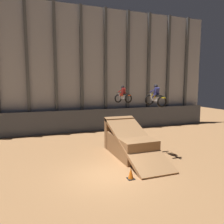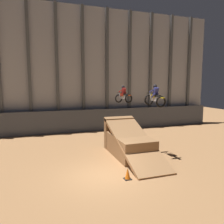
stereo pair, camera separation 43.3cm
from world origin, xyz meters
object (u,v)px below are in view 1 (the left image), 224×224
at_px(hay_bale_trackside, 115,137).
at_px(traffic_cone_near_ramp, 131,174).
at_px(dirt_ramp, 129,142).
at_px(rider_bike_left_air, 123,96).
at_px(rider_bike_right_air, 156,97).

bearing_deg(hay_bale_trackside, traffic_cone_near_ramp, -105.08).
bearing_deg(dirt_ramp, hay_bale_trackside, 83.46).
distance_m(dirt_ramp, rider_bike_left_air, 4.69).
relative_size(dirt_ramp, rider_bike_left_air, 3.37).
bearing_deg(rider_bike_left_air, rider_bike_right_air, -96.75).
xyz_separation_m(rider_bike_right_air, hay_bale_trackside, (-1.15, 4.42, -3.63)).
bearing_deg(rider_bike_right_air, dirt_ramp, 151.88).
bearing_deg(rider_bike_left_air, dirt_ramp, -120.75).
height_order(dirt_ramp, rider_bike_right_air, rider_bike_right_air).
height_order(rider_bike_left_air, traffic_cone_near_ramp, rider_bike_left_air).
height_order(rider_bike_left_air, rider_bike_right_air, rider_bike_right_air).
xyz_separation_m(rider_bike_left_air, rider_bike_right_air, (0.56, -4.18, 0.10)).
relative_size(rider_bike_left_air, hay_bale_trackside, 1.66).
bearing_deg(rider_bike_left_air, hay_bale_trackside, 143.50).
bearing_deg(hay_bale_trackside, rider_bike_right_air, -75.40).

